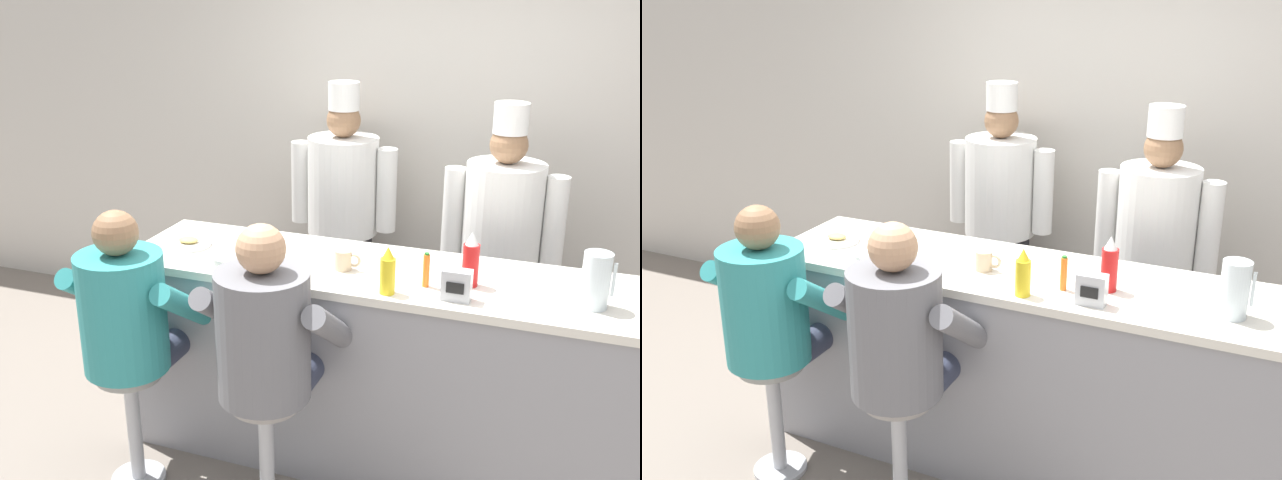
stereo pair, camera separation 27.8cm
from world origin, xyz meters
The scene contains 14 objects.
wall_back centered at (0.00, 1.77, 1.35)m, with size 10.00×0.06×2.70m.
diner_counter centered at (0.00, 0.34, 0.51)m, with size 2.56×0.67×1.03m.
ketchup_bottle_red centered at (0.39, 0.29, 1.14)m, with size 0.07×0.07×0.25m.
mustard_bottle_yellow centered at (0.07, 0.08, 1.12)m, with size 0.07×0.07×0.21m.
hot_sauce_bottle_orange centered at (0.21, 0.21, 1.10)m, with size 0.03×0.03×0.16m.
water_pitcher_clear centered at (0.91, 0.24, 1.14)m, with size 0.13×0.12×0.24m.
breakfast_plate centered at (-1.03, 0.30, 1.04)m, with size 0.23×0.23×0.05m.
cereal_bowl centered at (-0.73, 0.12, 1.05)m, with size 0.13×0.13×0.05m.
coffee_mug_tan centered at (-0.19, 0.27, 1.07)m, with size 0.13×0.08×0.09m.
napkin_dispenser_chrome centered at (0.36, 0.11, 1.09)m, with size 0.12×0.07×0.13m.
diner_seated_teal centered at (-1.06, -0.22, 0.86)m, with size 0.59×0.59×1.37m.
diner_seated_grey centered at (-0.37, -0.22, 0.86)m, with size 0.61×0.60×1.39m.
cook_in_whites_near centered at (-0.58, 1.41, 0.95)m, with size 0.68×0.43×1.73m.
cook_in_whites_far centered at (0.41, 1.19, 0.93)m, with size 0.66×0.43×1.70m.
Camera 1 is at (0.84, -2.80, 2.33)m, focal length 42.00 mm.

